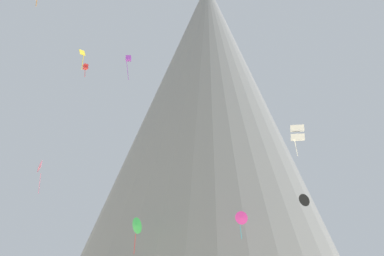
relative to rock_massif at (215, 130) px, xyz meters
name	(u,v)px	position (x,y,z in m)	size (l,w,h in m)	color
rock_massif	(215,130)	(0.00, 0.00, 0.00)	(66.28, 66.28, 66.48)	slate
kite_black_low	(304,200)	(12.35, -28.61, -18.23)	(2.10, 1.50, 1.98)	black
kite_pink_mid	(40,167)	(-27.63, -31.00, -13.45)	(1.21, 2.09, 5.06)	pink
kite_red_high	(86,67)	(-23.81, -21.16, 6.40)	(1.06, 1.07, 2.44)	red
kite_magenta_low	(241,218)	(2.71, -28.83, -20.95)	(2.08, 1.44, 4.12)	#D1339E
kite_white_mid	(297,133)	(6.34, -56.39, -14.41)	(1.63, 1.69, 3.33)	white
kite_yellow_high	(82,55)	(-20.18, -39.77, 1.10)	(0.82, 0.94, 2.99)	yellow
kite_violet_high	(128,59)	(-15.96, -22.82, 7.27)	(0.92, 0.93, 4.45)	purple
kite_green_low	(136,226)	(-13.30, -27.35, -22.00)	(2.14, 2.38, 5.51)	green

